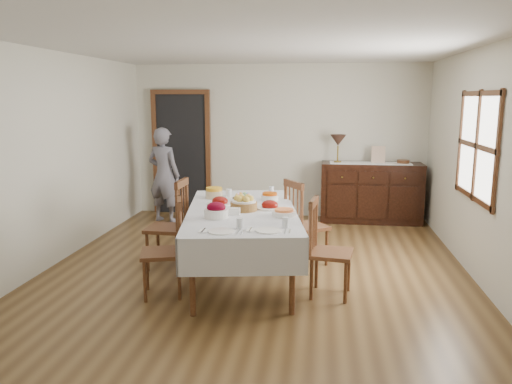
# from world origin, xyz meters

# --- Properties ---
(ground) EXTENTS (6.00, 6.00, 0.00)m
(ground) POSITION_xyz_m (0.00, 0.00, 0.00)
(ground) COLOR brown
(room_shell) EXTENTS (5.02, 6.02, 2.65)m
(room_shell) POSITION_xyz_m (-0.15, 0.42, 1.64)
(room_shell) COLOR silver
(room_shell) RESTS_ON ground
(dining_table) EXTENTS (1.56, 2.50, 0.80)m
(dining_table) POSITION_xyz_m (-0.12, -0.20, 0.71)
(dining_table) COLOR silver
(dining_table) RESTS_ON ground
(chair_left_near) EXTENTS (0.52, 0.52, 1.02)m
(chair_left_near) POSITION_xyz_m (-0.81, -0.78, 0.51)
(chair_left_near) COLOR #522E19
(chair_left_near) RESTS_ON ground
(chair_left_far) EXTENTS (0.46, 0.46, 1.08)m
(chair_left_far) POSITION_xyz_m (-1.03, 0.06, 0.55)
(chair_left_far) COLOR #522E19
(chair_left_far) RESTS_ON ground
(chair_right_near) EXTENTS (0.48, 0.48, 1.02)m
(chair_right_near) POSITION_xyz_m (0.82, -0.58, 0.52)
(chair_right_near) COLOR #522E19
(chair_right_near) RESTS_ON ground
(chair_right_far) EXTENTS (0.61, 0.61, 1.06)m
(chair_right_far) POSITION_xyz_m (0.55, 0.38, 0.53)
(chair_right_far) COLOR #522E19
(chair_right_far) RESTS_ON ground
(sideboard) EXTENTS (1.64, 0.59, 0.98)m
(sideboard) POSITION_xyz_m (1.57, 2.72, 0.49)
(sideboard) COLOR black
(sideboard) RESTS_ON ground
(person) EXTENTS (0.59, 0.46, 1.67)m
(person) POSITION_xyz_m (-1.82, 2.28, 0.84)
(person) COLOR slate
(person) RESTS_ON ground
(bread_basket) EXTENTS (0.30, 0.30, 0.17)m
(bread_basket) POSITION_xyz_m (-0.09, -0.24, 0.88)
(bread_basket) COLOR brown
(bread_basket) RESTS_ON dining_table
(egg_basket) EXTENTS (0.25, 0.25, 0.11)m
(egg_basket) POSITION_xyz_m (-0.18, 0.22, 0.84)
(egg_basket) COLOR black
(egg_basket) RESTS_ON dining_table
(ham_platter_a) EXTENTS (0.31, 0.31, 0.11)m
(ham_platter_a) POSITION_xyz_m (-0.42, 0.04, 0.83)
(ham_platter_a) COLOR white
(ham_platter_a) RESTS_ON dining_table
(ham_platter_b) EXTENTS (0.31, 0.31, 0.11)m
(ham_platter_b) POSITION_xyz_m (0.18, -0.10, 0.83)
(ham_platter_b) COLOR white
(ham_platter_b) RESTS_ON dining_table
(beet_bowl) EXTENTS (0.25, 0.25, 0.17)m
(beet_bowl) POSITION_xyz_m (-0.32, -0.61, 0.87)
(beet_bowl) COLOR white
(beet_bowl) RESTS_ON dining_table
(carrot_bowl) EXTENTS (0.21, 0.21, 0.09)m
(carrot_bowl) POSITION_xyz_m (0.13, 0.36, 0.85)
(carrot_bowl) COLOR white
(carrot_bowl) RESTS_ON dining_table
(pineapple_bowl) EXTENTS (0.21, 0.21, 0.13)m
(pineapple_bowl) POSITION_xyz_m (-0.57, 0.40, 0.87)
(pineapple_bowl) COLOR beige
(pineapple_bowl) RESTS_ON dining_table
(casserole_dish) EXTENTS (0.26, 0.26, 0.08)m
(casserole_dish) POSITION_xyz_m (0.37, -0.45, 0.84)
(casserole_dish) COLOR white
(casserole_dish) RESTS_ON dining_table
(butter_dish) EXTENTS (0.15, 0.11, 0.07)m
(butter_dish) POSITION_xyz_m (-0.17, -0.45, 0.84)
(butter_dish) COLOR white
(butter_dish) RESTS_ON dining_table
(setting_left) EXTENTS (0.44, 0.31, 0.10)m
(setting_left) POSITION_xyz_m (-0.11, -1.11, 0.82)
(setting_left) COLOR white
(setting_left) RESTS_ON dining_table
(setting_right) EXTENTS (0.44, 0.31, 0.10)m
(setting_right) POSITION_xyz_m (0.32, -1.02, 0.82)
(setting_right) COLOR white
(setting_right) RESTS_ON dining_table
(glass_far_a) EXTENTS (0.07, 0.07, 0.09)m
(glass_far_a) POSITION_xyz_m (-0.41, 0.54, 0.85)
(glass_far_a) COLOR silver
(glass_far_a) RESTS_ON dining_table
(glass_far_b) EXTENTS (0.06, 0.06, 0.11)m
(glass_far_b) POSITION_xyz_m (0.12, 0.69, 0.86)
(glass_far_b) COLOR silver
(glass_far_b) RESTS_ON dining_table
(runner) EXTENTS (1.30, 0.35, 0.01)m
(runner) POSITION_xyz_m (1.54, 2.68, 0.99)
(runner) COLOR white
(runner) RESTS_ON sideboard
(table_lamp) EXTENTS (0.26, 0.26, 0.46)m
(table_lamp) POSITION_xyz_m (1.01, 2.69, 1.34)
(table_lamp) COLOR brown
(table_lamp) RESTS_ON sideboard
(picture_frame) EXTENTS (0.22, 0.08, 0.28)m
(picture_frame) POSITION_xyz_m (1.66, 2.71, 1.12)
(picture_frame) COLOR tan
(picture_frame) RESTS_ON sideboard
(deco_bowl) EXTENTS (0.20, 0.20, 0.06)m
(deco_bowl) POSITION_xyz_m (2.07, 2.71, 1.01)
(deco_bowl) COLOR #522E19
(deco_bowl) RESTS_ON sideboard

